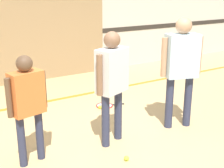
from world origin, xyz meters
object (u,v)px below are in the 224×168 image
at_px(person_instructor, 112,76).
at_px(person_student_left, 27,99).
at_px(racket_spare_on_floor, 105,105).
at_px(person_student_right, 181,62).
at_px(tennis_ball_near_instructor, 126,158).
at_px(tennis_ball_by_spare_racket, 100,107).

relative_size(person_instructor, person_student_left, 1.14).
bearing_deg(racket_spare_on_floor, person_student_right, -50.26).
xyz_separation_m(person_instructor, person_student_left, (-1.14, 0.08, -0.12)).
bearing_deg(tennis_ball_near_instructor, tennis_ball_by_spare_racket, 71.44).
relative_size(racket_spare_on_floor, tennis_ball_by_spare_racket, 8.53).
distance_m(racket_spare_on_floor, tennis_ball_by_spare_racket, 0.17).
bearing_deg(person_student_right, person_instructor, 13.72).
height_order(person_student_left, tennis_ball_by_spare_racket, person_student_left).
distance_m(person_student_left, tennis_ball_near_instructor, 1.45).
bearing_deg(tennis_ball_near_instructor, person_student_right, 19.06).
distance_m(person_student_left, tennis_ball_by_spare_racket, 2.11).
bearing_deg(person_student_left, tennis_ball_near_instructor, -42.77).
bearing_deg(person_student_right, tennis_ball_by_spare_racket, -43.11).
height_order(racket_spare_on_floor, tennis_ball_by_spare_racket, tennis_ball_by_spare_racket).
xyz_separation_m(person_instructor, racket_spare_on_floor, (0.62, 1.25, -0.97)).
distance_m(person_instructor, racket_spare_on_floor, 1.69).
xyz_separation_m(person_student_left, racket_spare_on_floor, (1.76, 1.17, -0.84)).
xyz_separation_m(person_student_right, tennis_ball_near_instructor, (-1.27, -0.44, -1.02)).
xyz_separation_m(person_student_left, tennis_ball_near_instructor, (1.03, -0.60, -0.82)).
relative_size(person_instructor, tennis_ball_near_instructor, 23.90).
relative_size(racket_spare_on_floor, tennis_ball_near_instructor, 8.53).
bearing_deg(tennis_ball_by_spare_racket, person_student_right, -61.37).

